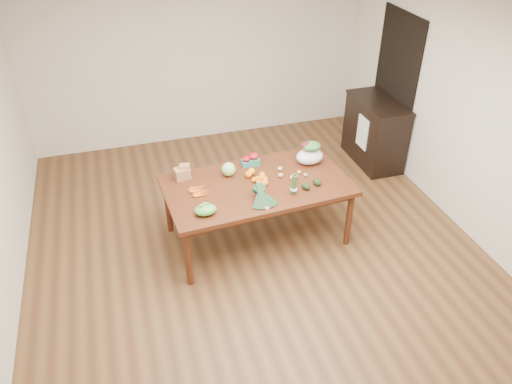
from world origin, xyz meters
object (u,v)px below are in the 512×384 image
object	(u,v)px
dining_table	(257,211)
salad_bag	(310,154)
cabbage	(229,169)
mandarin_cluster	(261,180)
kale_bunch	(264,197)
paper_bag	(182,173)
cabinet	(375,132)
asparagus_bundle	(294,184)

from	to	relation	value
dining_table	salad_bag	distance (m)	0.90
cabbage	mandarin_cluster	xyz separation A→B (m)	(0.30, -0.27, -0.03)
kale_bunch	paper_bag	bearing A→B (deg)	130.99
cabbage	cabinet	bearing A→B (deg)	21.88
cabinet	cabbage	bearing A→B (deg)	-158.12
cabinet	paper_bag	size ratio (longest dim) A/B	4.56
kale_bunch	asparagus_bundle	xyz separation A→B (m)	(0.36, 0.08, 0.05)
kale_bunch	cabinet	bearing A→B (deg)	32.68
cabinet	cabbage	xyz separation A→B (m)	(-2.39, -0.96, 0.36)
dining_table	paper_bag	distance (m)	0.95
kale_bunch	asparagus_bundle	distance (m)	0.37
dining_table	salad_bag	world-z (taller)	salad_bag
cabinet	asparagus_bundle	size ratio (longest dim) A/B	4.08
cabinet	asparagus_bundle	xyz separation A→B (m)	(-1.82, -1.53, 0.40)
paper_bag	asparagus_bundle	distance (m)	1.26
paper_bag	mandarin_cluster	world-z (taller)	paper_bag
paper_bag	cabbage	distance (m)	0.52
cabbage	mandarin_cluster	world-z (taller)	cabbage
mandarin_cluster	dining_table	bearing A→B (deg)	163.69
cabbage	asparagus_bundle	xyz separation A→B (m)	(0.57, -0.57, 0.05)
dining_table	kale_bunch	world-z (taller)	kale_bunch
cabbage	paper_bag	bearing A→B (deg)	170.96
kale_bunch	mandarin_cluster	bearing A→B (deg)	72.46
cabinet	cabbage	size ratio (longest dim) A/B	6.53
mandarin_cluster	asparagus_bundle	xyz separation A→B (m)	(0.27, -0.30, 0.08)
mandarin_cluster	salad_bag	size ratio (longest dim) A/B	0.56
paper_bag	salad_bag	distance (m)	1.48
asparagus_bundle	salad_bag	distance (m)	0.68
paper_bag	kale_bunch	size ratio (longest dim) A/B	0.56
paper_bag	cabbage	size ratio (longest dim) A/B	1.43
dining_table	cabbage	bearing A→B (deg)	131.49
cabinet	salad_bag	bearing A→B (deg)	-145.55
kale_bunch	salad_bag	size ratio (longest dim) A/B	1.25
kale_bunch	asparagus_bundle	world-z (taller)	asparagus_bundle
dining_table	mandarin_cluster	xyz separation A→B (m)	(0.05, -0.01, 0.42)
cabinet	cabbage	distance (m)	2.60
dining_table	cabbage	size ratio (longest dim) A/B	12.89
salad_bag	cabbage	bearing A→B (deg)	179.14
paper_bag	cabbage	xyz separation A→B (m)	(0.51, -0.08, -0.00)
cabinet	asparagus_bundle	world-z (taller)	asparagus_bundle
cabbage	asparagus_bundle	world-z (taller)	asparagus_bundle
asparagus_bundle	cabbage	bearing A→B (deg)	131.32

